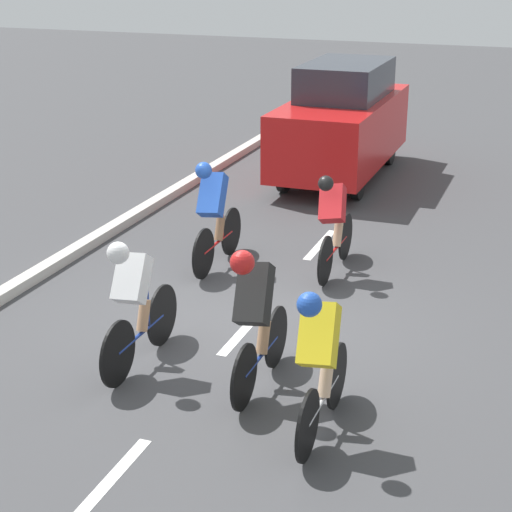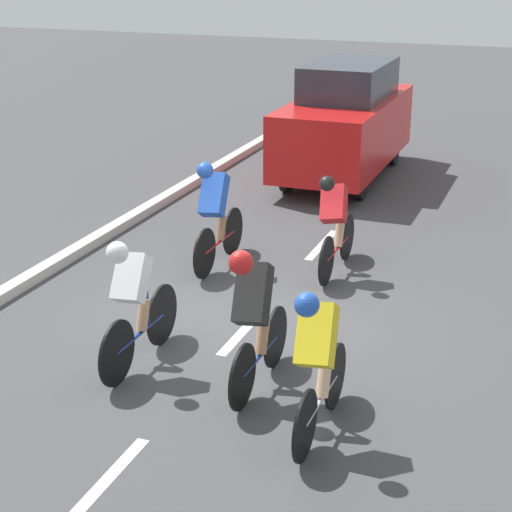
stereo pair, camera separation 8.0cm
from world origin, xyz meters
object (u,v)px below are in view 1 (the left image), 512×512
object	(u,v)px
cyclist_blue	(214,211)
cyclist_white	(135,299)
cyclist_red	(334,221)
cyclist_black	(255,314)
cyclist_yellow	(320,357)
support_car	(342,121)

from	to	relation	value
cyclist_blue	cyclist_white	bearing A→B (deg)	97.08
cyclist_red	cyclist_white	distance (m)	3.59
cyclist_black	cyclist_white	world-z (taller)	cyclist_black
cyclist_yellow	support_car	xyz separation A→B (m)	(2.19, -8.99, 0.28)
cyclist_yellow	support_car	bearing A→B (deg)	-76.31
cyclist_blue	cyclist_white	world-z (taller)	cyclist_blue
cyclist_red	support_car	world-z (taller)	support_car
cyclist_white	cyclist_yellow	bearing A→B (deg)	163.82
cyclist_black	cyclist_red	xyz separation A→B (m)	(0.14, -3.41, -0.10)
cyclist_black	support_car	xyz separation A→B (m)	(1.35, -8.38, 0.24)
cyclist_blue	cyclist_red	size ratio (longest dim) A/B	0.99
cyclist_yellow	cyclist_red	distance (m)	4.13
cyclist_yellow	cyclist_white	bearing A→B (deg)	-16.18
cyclist_blue	cyclist_yellow	bearing A→B (deg)	125.16
cyclist_black	cyclist_white	distance (m)	1.36
cyclist_black	cyclist_white	size ratio (longest dim) A/B	0.94
cyclist_red	cyclist_white	bearing A→B (deg)	70.15
cyclist_black	cyclist_blue	distance (m)	3.50
cyclist_blue	cyclist_red	distance (m)	1.64
cyclist_blue	cyclist_yellow	world-z (taller)	cyclist_blue
cyclist_yellow	cyclist_black	bearing A→B (deg)	-35.85
cyclist_blue	support_car	bearing A→B (deg)	-94.05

